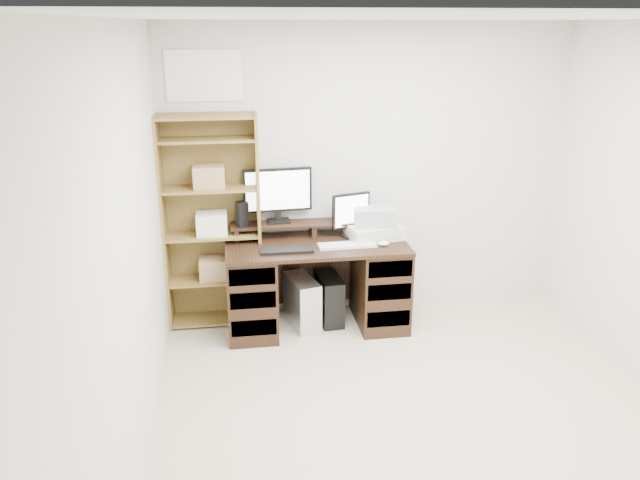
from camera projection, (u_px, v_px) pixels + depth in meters
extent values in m
cube|color=#BDB293|center=(431.00, 437.00, 3.95)|extent=(3.50, 4.00, 0.02)
cube|color=white|center=(460.00, 15.00, 3.12)|extent=(3.50, 4.00, 0.02)
cube|color=silver|center=(367.00, 172.00, 5.41)|extent=(3.50, 0.02, 2.50)
cube|color=silver|center=(124.00, 268.00, 3.29)|extent=(0.02, 4.00, 2.50)
cube|color=white|center=(204.00, 76.00, 4.94)|extent=(0.60, 0.01, 0.40)
cube|color=black|center=(316.00, 245.00, 5.16)|extent=(1.50, 0.70, 0.03)
cube|color=black|center=(251.00, 291.00, 5.21)|extent=(0.40, 0.66, 0.72)
cube|color=black|center=(380.00, 283.00, 5.36)|extent=(0.40, 0.66, 0.72)
cube|color=black|center=(311.00, 268.00, 5.58)|extent=(1.48, 0.02, 0.65)
cube|color=black|center=(254.00, 328.00, 4.96)|extent=(0.36, 0.01, 0.14)
cube|color=black|center=(253.00, 300.00, 4.88)|extent=(0.36, 0.01, 0.14)
cube|color=black|center=(252.00, 277.00, 4.82)|extent=(0.36, 0.01, 0.14)
cube|color=black|center=(388.00, 319.00, 5.11)|extent=(0.36, 0.01, 0.14)
cube|color=black|center=(390.00, 292.00, 5.03)|extent=(0.36, 0.01, 0.14)
cube|color=black|center=(390.00, 269.00, 4.97)|extent=(0.36, 0.01, 0.14)
cube|color=black|center=(237.00, 233.00, 5.25)|extent=(0.04, 0.20, 0.10)
cube|color=black|center=(313.00, 230.00, 5.34)|extent=(0.04, 0.20, 0.10)
cube|color=black|center=(387.00, 226.00, 5.43)|extent=(0.04, 0.20, 0.10)
cube|color=black|center=(313.00, 223.00, 5.32)|extent=(1.40, 0.22, 0.02)
cube|color=black|center=(279.00, 221.00, 5.31)|extent=(0.20, 0.16, 0.02)
cube|color=black|center=(278.00, 213.00, 5.31)|extent=(0.06, 0.04, 0.11)
cube|color=black|center=(278.00, 190.00, 5.24)|extent=(0.58, 0.08, 0.37)
cube|color=white|center=(278.00, 191.00, 5.23)|extent=(0.54, 0.04, 0.33)
cube|color=black|center=(351.00, 236.00, 5.32)|extent=(0.19, 0.17, 0.01)
cube|color=black|center=(351.00, 229.00, 5.32)|extent=(0.05, 0.04, 0.09)
cube|color=black|center=(351.00, 210.00, 5.27)|extent=(0.34, 0.13, 0.30)
cube|color=white|center=(352.00, 211.00, 5.25)|extent=(0.29, 0.09, 0.26)
cube|color=black|center=(242.00, 214.00, 5.17)|extent=(0.11, 0.11, 0.21)
cube|color=black|center=(287.00, 250.00, 4.97)|extent=(0.42, 0.15, 0.02)
cube|color=silver|center=(347.00, 245.00, 5.08)|extent=(0.48, 0.16, 0.02)
ellipsoid|color=white|center=(383.00, 243.00, 5.10)|extent=(0.11, 0.08, 0.04)
cube|color=beige|center=(374.00, 231.00, 5.29)|extent=(0.49, 0.40, 0.11)
cube|color=#9AA0A5|center=(375.00, 216.00, 5.24)|extent=(0.38, 0.29, 0.15)
cube|color=silver|center=(302.00, 302.00, 5.33)|extent=(0.29, 0.47, 0.43)
cube|color=black|center=(329.00, 298.00, 5.43)|extent=(0.21, 0.43, 0.42)
cube|color=#19FF33|center=(335.00, 299.00, 5.21)|extent=(0.01, 0.00, 0.01)
cube|color=olive|center=(164.00, 226.00, 5.12)|extent=(0.02, 0.30, 1.80)
cube|color=olive|center=(259.00, 222.00, 5.23)|extent=(0.02, 0.30, 1.80)
cube|color=olive|center=(212.00, 219.00, 5.31)|extent=(0.80, 0.01, 1.80)
cube|color=olive|center=(217.00, 318.00, 5.46)|extent=(0.75, 0.28, 0.02)
cube|color=olive|center=(215.00, 279.00, 5.34)|extent=(0.75, 0.28, 0.02)
cube|color=olive|center=(213.00, 235.00, 5.21)|extent=(0.75, 0.28, 0.02)
cube|color=olive|center=(210.00, 189.00, 5.07)|extent=(0.75, 0.28, 0.02)
cube|color=olive|center=(207.00, 140.00, 4.94)|extent=(0.75, 0.28, 0.02)
cube|color=olive|center=(205.00, 117.00, 4.88)|extent=(0.75, 0.28, 0.02)
cube|color=#A07F54|center=(215.00, 268.00, 5.31)|extent=(0.25, 0.20, 0.18)
cube|color=white|center=(212.00, 224.00, 5.17)|extent=(0.25, 0.20, 0.18)
cube|color=#A07F54|center=(209.00, 177.00, 5.04)|extent=(0.25, 0.20, 0.18)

